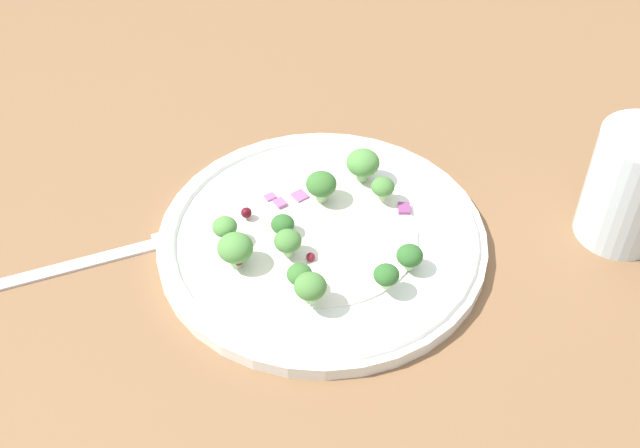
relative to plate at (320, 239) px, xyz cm
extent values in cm
cube|color=brown|center=(-2.28, -0.26, -1.86)|extent=(180.00, 180.00, 2.00)
cylinder|color=white|center=(0.00, 0.00, -0.26)|extent=(27.92, 27.92, 1.20)
torus|color=white|center=(0.00, 0.00, 0.34)|extent=(26.69, 26.69, 1.00)
cylinder|color=white|center=(0.00, 0.00, 0.44)|extent=(16.19, 16.19, 0.20)
cylinder|color=#ADD18E|center=(2.96, -3.20, 1.23)|extent=(1.01, 1.01, 1.01)
ellipsoid|color=#386B2D|center=(2.96, -3.20, 2.43)|extent=(2.68, 2.68, 2.01)
cylinder|color=#ADD18E|center=(2.38, 2.04, 0.72)|extent=(0.75, 0.75, 0.75)
ellipsoid|color=#2D6028|center=(2.38, 2.04, 1.62)|extent=(1.99, 1.99, 1.49)
cylinder|color=#ADD18E|center=(-7.99, 0.82, 1.43)|extent=(0.77, 0.77, 0.77)
ellipsoid|color=#2D6028|center=(-7.99, 0.82, 2.35)|extent=(2.04, 2.04, 1.53)
cylinder|color=#9EC684|center=(-4.81, 6.00, 1.58)|extent=(0.94, 0.94, 0.94)
ellipsoid|color=#477A38|center=(-4.81, 6.00, 2.72)|extent=(2.51, 2.51, 1.89)
cylinder|color=#9EC684|center=(2.51, 7.14, 1.18)|extent=(1.09, 1.09, 1.09)
ellipsoid|color=#4C843D|center=(2.51, 7.14, 2.49)|extent=(2.91, 2.91, 2.18)
cylinder|color=#ADD18E|center=(-0.94, -6.86, 1.29)|extent=(0.77, 0.77, 0.77)
ellipsoid|color=#477A38|center=(-0.94, -6.86, 2.21)|extent=(2.05, 2.05, 1.53)
cylinder|color=#8EB77A|center=(2.24, -7.79, 1.16)|extent=(1.12, 1.12, 1.12)
ellipsoid|color=#4C843D|center=(2.24, -7.79, 2.50)|extent=(2.98, 2.98, 2.24)
cylinder|color=#9EC684|center=(5.01, 6.08, 1.44)|extent=(0.77, 0.77, 0.77)
ellipsoid|color=#4C843D|center=(5.01, 6.08, 2.37)|extent=(2.06, 2.06, 1.55)
cylinder|color=#8EB77A|center=(-3.13, 5.50, 1.47)|extent=(0.76, 0.76, 0.76)
ellipsoid|color=#386B2D|center=(-3.13, 5.50, 2.38)|extent=(2.02, 2.02, 1.51)
cylinder|color=#ADD18E|center=(-7.72, -2.38, 0.94)|extent=(0.81, 0.81, 0.81)
ellipsoid|color=#2D6028|center=(-7.72, -2.38, 1.91)|extent=(2.17, 2.17, 1.63)
cylinder|color=#9EC684|center=(0.22, 3.51, 1.23)|extent=(0.85, 0.85, 0.85)
ellipsoid|color=#477A38|center=(0.22, 3.51, 2.25)|extent=(2.26, 2.26, 1.70)
sphere|color=#4C0A14|center=(5.92, 2.97, 1.24)|extent=(0.94, 0.94, 0.94)
sphere|color=maroon|center=(-1.43, 2.57, 0.85)|extent=(0.74, 0.74, 0.74)
sphere|color=maroon|center=(2.23, 7.19, 1.14)|extent=(0.75, 0.75, 0.75)
cube|color=#A35B93|center=(5.14, -0.08, 0.70)|extent=(1.23, 1.07, 0.39)
cube|color=#A35B93|center=(4.66, -2.22, 0.55)|extent=(1.49, 1.40, 0.30)
cube|color=#A35B93|center=(6.40, -0.15, 0.57)|extent=(1.00, 1.09, 0.37)
cube|color=#843D75|center=(-3.07, -7.34, 0.66)|extent=(1.66, 1.68, 0.38)
cube|color=silver|center=(13.40, 16.66, -0.61)|extent=(7.38, 14.12, 0.50)
cube|color=silver|center=(9.50, 8.22, -0.61)|extent=(3.69, 4.27, 0.50)
cylinder|color=silver|center=(-17.16, -19.29, 4.38)|extent=(7.28, 7.28, 10.48)
camera|label=1|loc=(-34.22, 35.17, 49.93)|focal=46.33mm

